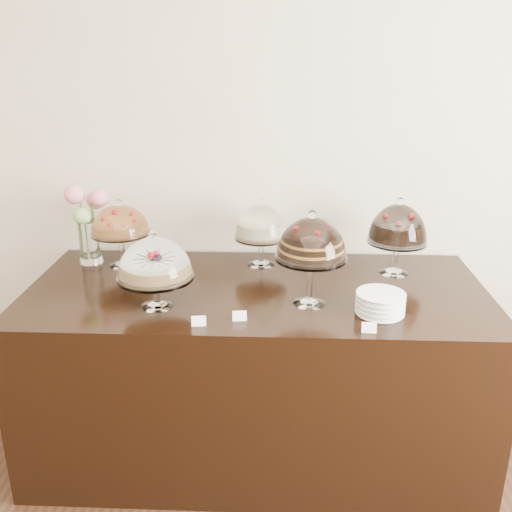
{
  "coord_description": "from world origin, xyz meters",
  "views": [
    {
      "loc": [
        -0.06,
        -0.07,
        1.99
      ],
      "look_at": [
        -0.17,
        2.4,
        1.08
      ],
      "focal_mm": 40.0,
      "sensor_mm": 36.0,
      "label": 1
    }
  ],
  "objects_px": {
    "cake_stand_cheesecake": "(261,225)",
    "cake_stand_dark_choco": "(398,227)",
    "cake_stand_fruit_tart": "(120,223)",
    "flower_vase": "(88,219)",
    "cake_stand_choco_layer": "(311,242)",
    "plate_stack": "(380,303)",
    "display_counter": "(256,369)",
    "cake_stand_sugar_sponge": "(155,262)"
  },
  "relations": [
    {
      "from": "display_counter",
      "to": "cake_stand_dark_choco",
      "type": "xyz_separation_m",
      "value": [
        0.7,
        0.22,
        0.7
      ]
    },
    {
      "from": "display_counter",
      "to": "cake_stand_cheesecake",
      "type": "relative_size",
      "value": 6.03
    },
    {
      "from": "cake_stand_cheesecake",
      "to": "cake_stand_fruit_tart",
      "type": "distance_m",
      "value": 0.73
    },
    {
      "from": "cake_stand_choco_layer",
      "to": "display_counter",
      "type": "bearing_deg",
      "value": 145.32
    },
    {
      "from": "cake_stand_cheesecake",
      "to": "cake_stand_dark_choco",
      "type": "distance_m",
      "value": 0.69
    },
    {
      "from": "cake_stand_fruit_tart",
      "to": "plate_stack",
      "type": "bearing_deg",
      "value": -22.74
    },
    {
      "from": "cake_stand_choco_layer",
      "to": "cake_stand_dark_choco",
      "type": "distance_m",
      "value": 0.6
    },
    {
      "from": "cake_stand_fruit_tart",
      "to": "cake_stand_cheesecake",
      "type": "bearing_deg",
      "value": 3.43
    },
    {
      "from": "plate_stack",
      "to": "cake_stand_dark_choco",
      "type": "bearing_deg",
      "value": 72.77
    },
    {
      "from": "cake_stand_choco_layer",
      "to": "plate_stack",
      "type": "relative_size",
      "value": 2.13
    },
    {
      "from": "flower_vase",
      "to": "plate_stack",
      "type": "bearing_deg",
      "value": -21.71
    },
    {
      "from": "display_counter",
      "to": "plate_stack",
      "type": "height_order",
      "value": "plate_stack"
    },
    {
      "from": "cake_stand_choco_layer",
      "to": "cake_stand_fruit_tart",
      "type": "bearing_deg",
      "value": 155.48
    },
    {
      "from": "cake_stand_sugar_sponge",
      "to": "cake_stand_cheesecake",
      "type": "height_order",
      "value": "cake_stand_cheesecake"
    },
    {
      "from": "display_counter",
      "to": "plate_stack",
      "type": "bearing_deg",
      "value": -25.48
    },
    {
      "from": "display_counter",
      "to": "flower_vase",
      "type": "xyz_separation_m",
      "value": [
        -0.9,
        0.32,
        0.69
      ]
    },
    {
      "from": "cake_stand_sugar_sponge",
      "to": "cake_stand_dark_choco",
      "type": "bearing_deg",
      "value": 21.68
    },
    {
      "from": "cake_stand_dark_choco",
      "to": "cake_stand_fruit_tart",
      "type": "height_order",
      "value": "cake_stand_dark_choco"
    },
    {
      "from": "cake_stand_cheesecake",
      "to": "cake_stand_fruit_tart",
      "type": "height_order",
      "value": "cake_stand_cheesecake"
    },
    {
      "from": "cake_stand_dark_choco",
      "to": "plate_stack",
      "type": "xyz_separation_m",
      "value": [
        -0.15,
        -0.48,
        -0.2
      ]
    },
    {
      "from": "display_counter",
      "to": "plate_stack",
      "type": "distance_m",
      "value": 0.78
    },
    {
      "from": "cake_stand_dark_choco",
      "to": "cake_stand_fruit_tart",
      "type": "xyz_separation_m",
      "value": [
        -1.42,
        0.05,
        -0.01
      ]
    },
    {
      "from": "cake_stand_sugar_sponge",
      "to": "cake_stand_dark_choco",
      "type": "distance_m",
      "value": 1.22
    },
    {
      "from": "cake_stand_choco_layer",
      "to": "cake_stand_cheesecake",
      "type": "xyz_separation_m",
      "value": [
        -0.24,
        0.48,
        -0.07
      ]
    },
    {
      "from": "cake_stand_fruit_tart",
      "to": "plate_stack",
      "type": "relative_size",
      "value": 1.77
    },
    {
      "from": "cake_stand_dark_choco",
      "to": "cake_stand_fruit_tart",
      "type": "relative_size",
      "value": 1.1
    },
    {
      "from": "cake_stand_sugar_sponge",
      "to": "cake_stand_fruit_tart",
      "type": "height_order",
      "value": "cake_stand_fruit_tart"
    },
    {
      "from": "plate_stack",
      "to": "cake_stand_cheesecake",
      "type": "bearing_deg",
      "value": 133.04
    },
    {
      "from": "display_counter",
      "to": "cake_stand_sugar_sponge",
      "type": "height_order",
      "value": "cake_stand_sugar_sponge"
    },
    {
      "from": "display_counter",
      "to": "plate_stack",
      "type": "xyz_separation_m",
      "value": [
        0.55,
        -0.26,
        0.5
      ]
    },
    {
      "from": "cake_stand_choco_layer",
      "to": "flower_vase",
      "type": "distance_m",
      "value": 1.25
    },
    {
      "from": "cake_stand_cheesecake",
      "to": "plate_stack",
      "type": "relative_size",
      "value": 1.78
    },
    {
      "from": "cake_stand_dark_choco",
      "to": "flower_vase",
      "type": "distance_m",
      "value": 1.6
    },
    {
      "from": "display_counter",
      "to": "cake_stand_fruit_tart",
      "type": "distance_m",
      "value": 1.03
    },
    {
      "from": "display_counter",
      "to": "cake_stand_choco_layer",
      "type": "bearing_deg",
      "value": -34.68
    },
    {
      "from": "cake_stand_fruit_tart",
      "to": "flower_vase",
      "type": "xyz_separation_m",
      "value": [
        -0.18,
        0.05,
        0.0
      ]
    },
    {
      "from": "flower_vase",
      "to": "cake_stand_choco_layer",
      "type": "bearing_deg",
      "value": -22.97
    },
    {
      "from": "cake_stand_dark_choco",
      "to": "flower_vase",
      "type": "height_order",
      "value": "flower_vase"
    },
    {
      "from": "display_counter",
      "to": "cake_stand_dark_choco",
      "type": "height_order",
      "value": "cake_stand_dark_choco"
    },
    {
      "from": "plate_stack",
      "to": "cake_stand_choco_layer",
      "type": "bearing_deg",
      "value": 163.29
    },
    {
      "from": "flower_vase",
      "to": "plate_stack",
      "type": "distance_m",
      "value": 1.57
    },
    {
      "from": "cake_stand_choco_layer",
      "to": "cake_stand_cheesecake",
      "type": "relative_size",
      "value": 1.2
    }
  ]
}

